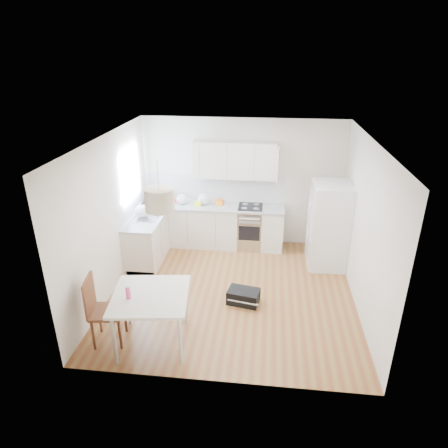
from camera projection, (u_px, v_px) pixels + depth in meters
The scene contains 29 objects.
floor at pixel (232, 291), 7.09m from camera, with size 4.20×4.20×0.00m, color brown.
ceiling at pixel (234, 140), 5.99m from camera, with size 4.20×4.20×0.00m, color white.
wall_back at pixel (242, 183), 8.45m from camera, with size 4.20×4.20×0.00m, color silver.
wall_left at pixel (110, 216), 6.76m from camera, with size 4.20×4.20×0.00m, color silver.
wall_right at pixel (365, 228), 6.32m from camera, with size 4.20×4.20×0.00m, color silver.
window_glassblock at pixel (130, 174), 7.64m from camera, with size 0.02×1.00×1.00m, color #BFE0F9.
cabinets_back at pixel (213, 226), 8.61m from camera, with size 3.00×0.60×0.88m, color silver.
cabinets_left at pixel (151, 235), 8.19m from camera, with size 0.60×1.80×0.88m, color silver.
counter_back at pixel (213, 206), 8.42m from camera, with size 3.02×0.64×0.04m, color #A3A6A8.
counter_left at pixel (149, 215), 8.00m from camera, with size 0.64×1.82×0.04m, color #A3A6A8.
backsplash_back at pixel (214, 188), 8.56m from camera, with size 3.00×0.01×0.58m, color white.
backsplash_left at pixel (134, 199), 7.91m from camera, with size 0.01×1.80×0.58m, color white.
upper_cabinets at pixel (235, 160), 8.11m from camera, with size 1.70×0.32×0.75m, color silver.
range_oven at pixel (250, 228), 8.52m from camera, with size 0.50×0.61×0.88m, color #B7BABC, non-canonical shape.
sink at pixel (148, 215), 7.95m from camera, with size 0.50×0.80×0.16m, color #B7BABC, non-canonical shape.
refrigerator at pixel (329, 225), 7.67m from camera, with size 0.81×0.84×1.67m, color white, non-canonical shape.
dining_table at pixel (151, 300), 5.58m from camera, with size 1.17×1.17×0.82m.
dining_chair at pixel (107, 310), 5.70m from camera, with size 0.45×0.45×1.06m, color #4F2817, non-canonical shape.
drink_bottle at pixel (128, 292), 5.42m from camera, with size 0.06×0.06×0.22m, color #D33A6F.
gym_bag at pixel (243, 296), 6.74m from camera, with size 0.52×0.34×0.24m, color black.
pendant_lamp at pixel (159, 200), 5.12m from camera, with size 0.38×0.38×0.30m, color beige.
grocery_bag_a at pixel (165, 197), 8.56m from camera, with size 0.24×0.20×0.22m, color white.
grocery_bag_b at pixel (182, 200), 8.43m from camera, with size 0.24×0.20×0.22m, color white.
grocery_bag_c at pixel (204, 199), 8.41m from camera, with size 0.27×0.23×0.24m, color white.
grocery_bag_d at pixel (157, 207), 8.09m from camera, with size 0.21×0.18×0.19m, color white.
grocery_bag_e at pixel (142, 211), 7.78m from camera, with size 0.28×0.24×0.25m, color white.
snack_orange at pixel (220, 202), 8.42m from camera, with size 0.17×0.11×0.12m, color orange.
snack_yellow at pixel (198, 204), 8.38m from camera, with size 0.14×0.09×0.10m, color yellow.
snack_red at pixel (178, 200), 8.54m from camera, with size 0.17×0.11×0.12m, color red.
Camera 1 is at (0.54, -5.97, 3.97)m, focal length 32.00 mm.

